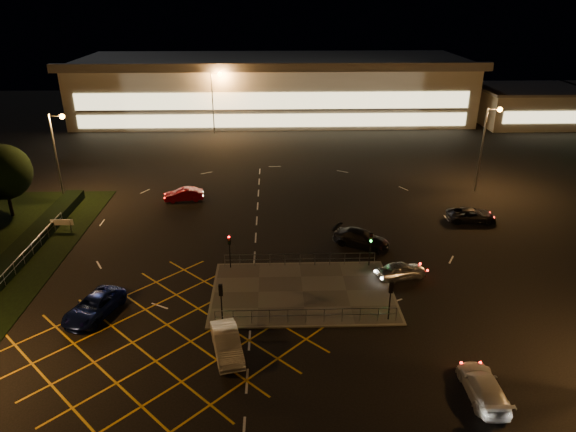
{
  "coord_description": "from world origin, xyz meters",
  "views": [
    {
      "loc": [
        -0.24,
        -36.84,
        21.99
      ],
      "look_at": [
        1.16,
        8.59,
        2.0
      ],
      "focal_mm": 32.0,
      "sensor_mm": 36.0,
      "label": 1
    }
  ],
  "objects_px": {
    "signal_se": "(391,293)",
    "signal_nw": "(229,244)",
    "car_queue_white": "(227,343)",
    "car_left_blue": "(94,307)",
    "car_circ_red": "(184,195)",
    "car_approach_white": "(483,387)",
    "car_right_silver": "(401,270)",
    "car_east_grey": "(471,215)",
    "signal_sw": "(221,296)",
    "car_far_dkgrey": "(361,238)",
    "signal_ne": "(371,242)"
  },
  "relations": [
    {
      "from": "signal_se",
      "to": "signal_nw",
      "type": "relative_size",
      "value": 1.0
    },
    {
      "from": "car_queue_white",
      "to": "car_left_blue",
      "type": "relative_size",
      "value": 0.88
    },
    {
      "from": "car_circ_red",
      "to": "car_approach_white",
      "type": "distance_m",
      "value": 38.76
    },
    {
      "from": "signal_nw",
      "to": "car_right_silver",
      "type": "relative_size",
      "value": 0.75
    },
    {
      "from": "car_queue_white",
      "to": "car_left_blue",
      "type": "bearing_deg",
      "value": 142.03
    },
    {
      "from": "car_queue_white",
      "to": "car_east_grey",
      "type": "distance_m",
      "value": 31.35
    },
    {
      "from": "signal_sw",
      "to": "car_far_dkgrey",
      "type": "bearing_deg",
      "value": -135.06
    },
    {
      "from": "car_queue_white",
      "to": "car_approach_white",
      "type": "xyz_separation_m",
      "value": [
        15.37,
        -4.41,
        -0.07
      ]
    },
    {
      "from": "signal_se",
      "to": "car_far_dkgrey",
      "type": "bearing_deg",
      "value": -89.73
    },
    {
      "from": "car_circ_red",
      "to": "car_approach_white",
      "type": "bearing_deg",
      "value": 26.94
    },
    {
      "from": "signal_ne",
      "to": "car_far_dkgrey",
      "type": "distance_m",
      "value": 4.24
    },
    {
      "from": "signal_nw",
      "to": "car_queue_white",
      "type": "xyz_separation_m",
      "value": [
        0.59,
        -11.29,
        -1.59
      ]
    },
    {
      "from": "car_right_silver",
      "to": "car_circ_red",
      "type": "distance_m",
      "value": 27.44
    },
    {
      "from": "car_circ_red",
      "to": "signal_nw",
      "type": "bearing_deg",
      "value": 13.63
    },
    {
      "from": "car_circ_red",
      "to": "signal_ne",
      "type": "bearing_deg",
      "value": 40.8
    },
    {
      "from": "signal_sw",
      "to": "car_far_dkgrey",
      "type": "xyz_separation_m",
      "value": [
        11.94,
        11.92,
        -1.58
      ]
    },
    {
      "from": "car_approach_white",
      "to": "signal_se",
      "type": "bearing_deg",
      "value": -62.51
    },
    {
      "from": "car_east_grey",
      "to": "car_approach_white",
      "type": "height_order",
      "value": "car_approach_white"
    },
    {
      "from": "signal_nw",
      "to": "signal_ne",
      "type": "bearing_deg",
      "value": 0.0
    },
    {
      "from": "signal_nw",
      "to": "signal_ne",
      "type": "relative_size",
      "value": 1.0
    },
    {
      "from": "car_circ_red",
      "to": "car_east_grey",
      "type": "xyz_separation_m",
      "value": [
        30.73,
        -6.71,
        -0.03
      ]
    },
    {
      "from": "signal_nw",
      "to": "car_approach_white",
      "type": "xyz_separation_m",
      "value": [
        15.96,
        -15.7,
        -1.67
      ]
    },
    {
      "from": "car_queue_white",
      "to": "car_far_dkgrey",
      "type": "height_order",
      "value": "car_far_dkgrey"
    },
    {
      "from": "car_queue_white",
      "to": "car_approach_white",
      "type": "height_order",
      "value": "car_queue_white"
    },
    {
      "from": "signal_se",
      "to": "car_queue_white",
      "type": "distance_m",
      "value": 11.98
    },
    {
      "from": "car_approach_white",
      "to": "car_right_silver",
      "type": "bearing_deg",
      "value": -82.89
    },
    {
      "from": "signal_nw",
      "to": "car_far_dkgrey",
      "type": "height_order",
      "value": "signal_nw"
    },
    {
      "from": "car_approach_white",
      "to": "car_far_dkgrey",
      "type": "bearing_deg",
      "value": -78.14
    },
    {
      "from": "car_far_dkgrey",
      "to": "car_circ_red",
      "type": "bearing_deg",
      "value": 86.99
    },
    {
      "from": "signal_sw",
      "to": "signal_se",
      "type": "height_order",
      "value": "same"
    },
    {
      "from": "car_approach_white",
      "to": "signal_ne",
      "type": "bearing_deg",
      "value": -75.54
    },
    {
      "from": "car_queue_white",
      "to": "car_far_dkgrey",
      "type": "distance_m",
      "value": 18.99
    },
    {
      "from": "car_left_blue",
      "to": "car_east_grey",
      "type": "relative_size",
      "value": 1.06
    },
    {
      "from": "signal_nw",
      "to": "car_right_silver",
      "type": "bearing_deg",
      "value": -7.95
    },
    {
      "from": "signal_nw",
      "to": "signal_ne",
      "type": "height_order",
      "value": "same"
    },
    {
      "from": "signal_sw",
      "to": "car_east_grey",
      "type": "distance_m",
      "value": 29.82
    },
    {
      "from": "car_queue_white",
      "to": "car_left_blue",
      "type": "xyz_separation_m",
      "value": [
        -10.12,
        4.62,
        -0.03
      ]
    },
    {
      "from": "car_right_silver",
      "to": "signal_ne",
      "type": "bearing_deg",
      "value": 34.55
    },
    {
      "from": "car_queue_white",
      "to": "signal_se",
      "type": "bearing_deg",
      "value": 2.73
    },
    {
      "from": "signal_ne",
      "to": "car_circ_red",
      "type": "xyz_separation_m",
      "value": [
        -18.44,
        15.94,
        -1.64
      ]
    },
    {
      "from": "car_far_dkgrey",
      "to": "car_right_silver",
      "type": "height_order",
      "value": "car_far_dkgrey"
    },
    {
      "from": "car_left_blue",
      "to": "car_approach_white",
      "type": "distance_m",
      "value": 27.04
    },
    {
      "from": "signal_nw",
      "to": "car_left_blue",
      "type": "bearing_deg",
      "value": -145.03
    },
    {
      "from": "signal_ne",
      "to": "car_east_grey",
      "type": "relative_size",
      "value": 0.63
    },
    {
      "from": "signal_ne",
      "to": "car_left_blue",
      "type": "bearing_deg",
      "value": -162.8
    },
    {
      "from": "car_queue_white",
      "to": "car_east_grey",
      "type": "height_order",
      "value": "car_queue_white"
    },
    {
      "from": "car_queue_white",
      "to": "car_circ_red",
      "type": "height_order",
      "value": "car_queue_white"
    },
    {
      "from": "signal_nw",
      "to": "car_circ_red",
      "type": "relative_size",
      "value": 0.72
    },
    {
      "from": "signal_nw",
      "to": "car_circ_red",
      "type": "xyz_separation_m",
      "value": [
        -6.44,
        15.94,
        -1.64
      ]
    },
    {
      "from": "car_right_silver",
      "to": "car_far_dkgrey",
      "type": "bearing_deg",
      "value": 7.13
    }
  ]
}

